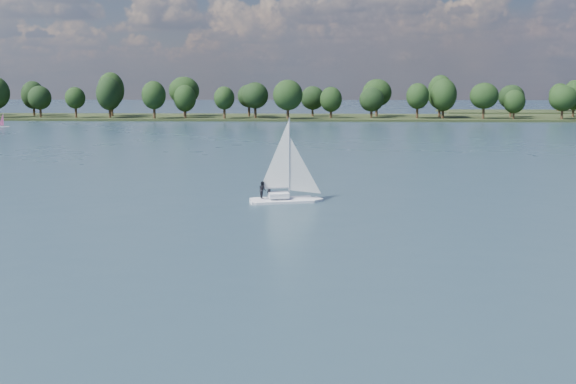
% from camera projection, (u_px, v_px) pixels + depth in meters
% --- Properties ---
extents(ground, '(700.00, 700.00, 0.00)m').
position_uv_depth(ground, '(344.00, 151.00, 125.84)').
color(ground, '#233342').
rests_on(ground, ground).
extents(far_shore, '(660.00, 40.00, 1.50)m').
position_uv_depth(far_shore, '(330.00, 118.00, 236.11)').
color(far_shore, black).
rests_on(far_shore, ground).
extents(sailboat, '(7.85, 3.85, 9.95)m').
position_uv_depth(sailboat, '(283.00, 178.00, 71.51)').
color(sailboat, white).
rests_on(sailboat, ground).
extents(dinghy_pink, '(2.90, 2.09, 4.32)m').
position_uv_depth(dinghy_pink, '(4.00, 124.00, 190.69)').
color(dinghy_pink, silver).
rests_on(dinghy_pink, ground).
extents(treeline, '(562.59, 73.99, 18.05)m').
position_uv_depth(treeline, '(317.00, 97.00, 230.99)').
color(treeline, black).
rests_on(treeline, ground).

